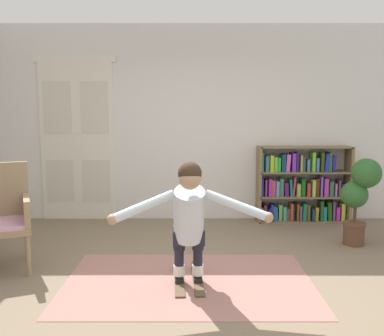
{
  "coord_description": "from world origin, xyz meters",
  "views": [
    {
      "loc": [
        -0.04,
        -3.82,
        1.66
      ],
      "look_at": [
        -0.04,
        0.61,
        1.05
      ],
      "focal_mm": 39.77,
      "sensor_mm": 36.0,
      "label": 1
    }
  ],
  "objects_px": {
    "potted_plant": "(358,193)",
    "person_skier": "(189,214)",
    "skis_pair": "(188,279)",
    "bookshelf": "(301,187)"
  },
  "relations": [
    {
      "from": "bookshelf",
      "to": "person_skier",
      "type": "distance_m",
      "value": 2.95
    },
    {
      "from": "potted_plant",
      "to": "skis_pair",
      "type": "bearing_deg",
      "value": -151.75
    },
    {
      "from": "potted_plant",
      "to": "bookshelf",
      "type": "bearing_deg",
      "value": 109.52
    },
    {
      "from": "potted_plant",
      "to": "skis_pair",
      "type": "relative_size",
      "value": 1.44
    },
    {
      "from": "person_skier",
      "to": "bookshelf",
      "type": "bearing_deg",
      "value": 55.98
    },
    {
      "from": "potted_plant",
      "to": "person_skier",
      "type": "bearing_deg",
      "value": -147.84
    },
    {
      "from": "skis_pair",
      "to": "person_skier",
      "type": "relative_size",
      "value": 0.54
    },
    {
      "from": "bookshelf",
      "to": "potted_plant",
      "type": "height_order",
      "value": "bookshelf"
    },
    {
      "from": "potted_plant",
      "to": "person_skier",
      "type": "height_order",
      "value": "person_skier"
    },
    {
      "from": "bookshelf",
      "to": "person_skier",
      "type": "bearing_deg",
      "value": -124.02
    }
  ]
}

